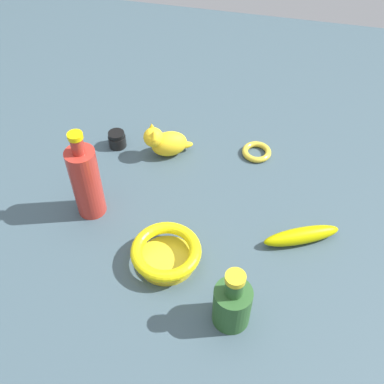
{
  "coord_description": "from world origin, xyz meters",
  "views": [
    {
      "loc": [
        0.15,
        -0.67,
        0.82
      ],
      "look_at": [
        0.0,
        0.0,
        0.08
      ],
      "focal_mm": 43.44,
      "sensor_mm": 36.0,
      "label": 1
    }
  ],
  "objects": [
    {
      "name": "ground",
      "position": [
        0.0,
        0.0,
        0.0
      ],
      "size": [
        2.0,
        2.0,
        0.0
      ],
      "primitive_type": "plane",
      "color": "#384C56"
    },
    {
      "name": "nail_polish_jar",
      "position": [
        -0.25,
        0.19,
        0.02
      ],
      "size": [
        0.05,
        0.05,
        0.04
      ],
      "color": "black",
      "rests_on": "ground"
    },
    {
      "name": "bangle",
      "position": [
        0.12,
        0.24,
        0.01
      ],
      "size": [
        0.08,
        0.08,
        0.02
      ],
      "primitive_type": "torus",
      "color": "gold",
      "rests_on": "ground"
    },
    {
      "name": "bowl",
      "position": [
        -0.02,
        -0.14,
        0.03
      ],
      "size": [
        0.15,
        0.15,
        0.05
      ],
      "color": "gold",
      "rests_on": "ground"
    },
    {
      "name": "banana",
      "position": [
        0.25,
        -0.02,
        0.02
      ],
      "size": [
        0.17,
        0.11,
        0.04
      ],
      "primitive_type": "ellipsoid",
      "rotation": [
        0.0,
        0.0,
        3.59
      ],
      "color": "#B7B404",
      "rests_on": "ground"
    },
    {
      "name": "cat_figurine",
      "position": [
        -0.11,
        0.19,
        0.04
      ],
      "size": [
        0.12,
        0.09,
        0.1
      ],
      "color": "yellow",
      "rests_on": "ground"
    },
    {
      "name": "bottle_short",
      "position": [
        0.13,
        -0.23,
        0.06
      ],
      "size": [
        0.07,
        0.07,
        0.15
      ],
      "color": "#285325",
      "rests_on": "ground"
    },
    {
      "name": "bottle_tall",
      "position": [
        -0.23,
        -0.03,
        0.1
      ],
      "size": [
        0.06,
        0.06,
        0.23
      ],
      "color": "#AF2C23",
      "rests_on": "ground"
    }
  ]
}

